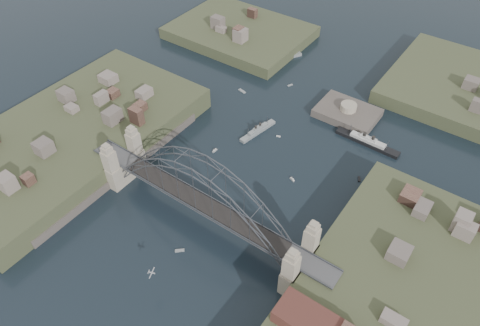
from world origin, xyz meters
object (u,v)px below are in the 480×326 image
object	(u,v)px
bridge	(202,194)
ocean_liner	(367,142)
fort_island	(346,117)
naval_cruiser_far	(285,57)
naval_cruiser_near	(258,131)

from	to	relation	value
bridge	ocean_liner	bearing A→B (deg)	67.62
fort_island	naval_cruiser_far	distance (m)	45.03
fort_island	naval_cruiser_near	xyz separation A→B (m)	(-21.87, -27.13, 1.10)
fort_island	naval_cruiser_near	bearing A→B (deg)	-128.87
bridge	fort_island	distance (m)	72.14
bridge	naval_cruiser_far	world-z (taller)	bridge
bridge	naval_cruiser_far	distance (m)	95.85
bridge	fort_island	bearing A→B (deg)	80.27
naval_cruiser_near	naval_cruiser_far	bearing A→B (deg)	110.45
naval_cruiser_far	ocean_liner	distance (m)	61.00
fort_island	ocean_liner	size ratio (longest dim) A/B	0.95
bridge	naval_cruiser_far	bearing A→B (deg)	106.99
naval_cruiser_far	ocean_liner	bearing A→B (deg)	-30.65
bridge	ocean_liner	world-z (taller)	bridge
fort_island	naval_cruiser_far	size ratio (longest dim) A/B	1.48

